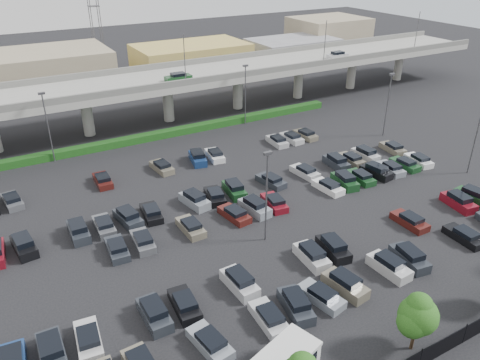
{
  "coord_description": "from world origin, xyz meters",
  "views": [
    {
      "loc": [
        -22.87,
        -43.01,
        28.67
      ],
      "look_at": [
        2.63,
        2.16,
        2.0
      ],
      "focal_mm": 35.0,
      "sensor_mm": 36.0,
      "label": 1
    }
  ],
  "objects": [
    {
      "name": "comm_tower",
      "position": [
        4.0,
        74.0,
        15.61
      ],
      "size": [
        2.4,
        2.4,
        30.0
      ],
      "color": "#4B4A4F",
      "rests_on": "ground"
    },
    {
      "name": "tree_row",
      "position": [
        0.7,
        -26.53,
        3.52
      ],
      "size": [
        65.07,
        3.66,
        5.94
      ],
      "color": "#332316",
      "rests_on": "ground"
    },
    {
      "name": "parked_cars",
      "position": [
        -1.36,
        -4.84,
        0.64
      ],
      "size": [
        62.93,
        41.64,
        1.67
      ],
      "color": "#6D6655",
      "rests_on": "ground"
    },
    {
      "name": "ground",
      "position": [
        0.0,
        0.0,
        0.0
      ],
      "size": [
        280.0,
        280.0,
        0.0
      ],
      "primitive_type": "plane",
      "color": "black"
    },
    {
      "name": "overpass",
      "position": [
        -0.25,
        31.97,
        6.97
      ],
      "size": [
        150.0,
        13.0,
        15.8
      ],
      "color": "gray",
      "rests_on": "ground"
    },
    {
      "name": "distant_buildings",
      "position": [
        12.38,
        61.81,
        3.74
      ],
      "size": [
        138.0,
        24.0,
        9.0
      ],
      "color": "gray",
      "rests_on": "ground"
    },
    {
      "name": "light_poles",
      "position": [
        -4.13,
        2.0,
        6.24
      ],
      "size": [
        66.9,
        48.38,
        10.3
      ],
      "color": "#4B4A4F",
      "rests_on": "ground"
    },
    {
      "name": "hedge",
      "position": [
        0.0,
        25.0,
        0.55
      ],
      "size": [
        66.0,
        1.6,
        1.1
      ],
      "primitive_type": "cube",
      "color": "#153C11",
      "rests_on": "ground"
    }
  ]
}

